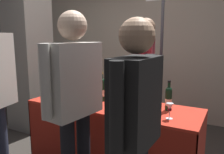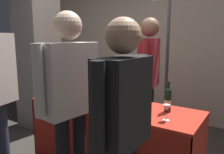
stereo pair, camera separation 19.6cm
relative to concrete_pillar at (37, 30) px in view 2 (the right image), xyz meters
name	(u,v)px [view 2 (the right image)]	position (x,y,z in m)	size (l,w,h in m)	color
back_partition	(176,35)	(1.79, 1.54, -0.08)	(7.27, 0.12, 3.03)	#B2A893
concrete_pillar	(37,30)	(0.00, 0.00, 0.00)	(0.55, 0.55, 3.19)	gray
tasting_table	(112,126)	(1.79, -0.50, -1.07)	(1.86, 0.63, 0.77)	red
featured_wine_bottle	(168,99)	(2.37, -0.41, -0.70)	(0.07, 0.07, 0.30)	black
display_bottle_0	(133,98)	(2.09, -0.59, -0.69)	(0.07, 0.07, 0.32)	black
display_bottle_1	(95,92)	(1.60, -0.56, -0.70)	(0.08, 0.08, 0.31)	#38230F
display_bottle_2	(124,92)	(1.87, -0.39, -0.69)	(0.07, 0.07, 0.31)	#38230F
display_bottle_3	(70,80)	(0.99, -0.30, -0.67)	(0.08, 0.08, 0.35)	#192333
display_bottle_4	(64,85)	(1.14, -0.56, -0.68)	(0.07, 0.07, 0.35)	#38230F
display_bottle_5	(103,89)	(1.63, -0.44, -0.69)	(0.07, 0.07, 0.33)	black
wine_glass_near_vendor	(167,109)	(2.44, -0.64, -0.72)	(0.06, 0.06, 0.14)	silver
wine_glass_mid	(132,105)	(2.14, -0.70, -0.72)	(0.07, 0.07, 0.15)	silver
flower_vase	(95,89)	(1.43, -0.33, -0.73)	(0.11, 0.11, 0.33)	silver
brochure_stand	(64,88)	(1.01, -0.43, -0.76)	(0.13, 0.01, 0.13)	silver
vendor_presenter	(149,72)	(1.89, 0.21, -0.56)	(0.28, 0.54, 1.73)	black
taster_foreground_right	(70,92)	(1.77, -1.12, -0.57)	(0.27, 0.64, 1.69)	black
taster_foreground_left	(122,122)	(2.39, -1.30, -0.64)	(0.22, 0.57, 1.61)	black
booth_signpost	(168,48)	(1.97, 0.65, -0.26)	(0.51, 0.04, 2.19)	#47474C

